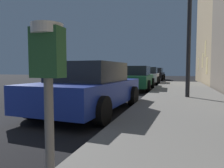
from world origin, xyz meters
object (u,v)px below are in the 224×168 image
object	(u,v)px
car_blue	(90,87)
car_black	(156,74)
street_lamp	(190,6)
car_white	(148,75)
car_green	(136,78)
parking_meter	(48,79)

from	to	relation	value
car_blue	car_black	world-z (taller)	same
street_lamp	car_white	bearing A→B (deg)	106.58
car_white	car_black	size ratio (longest dim) A/B	1.00
car_white	car_black	world-z (taller)	same
car_black	car_green	bearing A→B (deg)	-89.99
parking_meter	car_black	world-z (taller)	parking_meter
parking_meter	street_lamp	world-z (taller)	street_lamp
car_white	car_blue	bearing A→B (deg)	-90.01
parking_meter	car_white	xyz separation A→B (m)	(-1.66, 16.94, -0.45)
car_black	street_lamp	distance (m)	16.78
car_blue	street_lamp	bearing A→B (deg)	47.64
parking_meter	car_green	world-z (taller)	parking_meter
car_white	car_green	bearing A→B (deg)	-90.00
car_white	car_black	bearing A→B (deg)	90.02
car_blue	parking_meter	bearing A→B (deg)	-69.37
car_green	car_white	xyz separation A→B (m)	(0.00, 5.60, 0.00)
car_blue	car_white	xyz separation A→B (m)	(0.00, 12.53, 0.01)
car_blue	car_green	size ratio (longest dim) A/B	0.94
car_green	car_black	world-z (taller)	same
parking_meter	car_white	size ratio (longest dim) A/B	0.32
parking_meter	car_blue	bearing A→B (deg)	110.63
parking_meter	street_lamp	distance (m)	7.98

